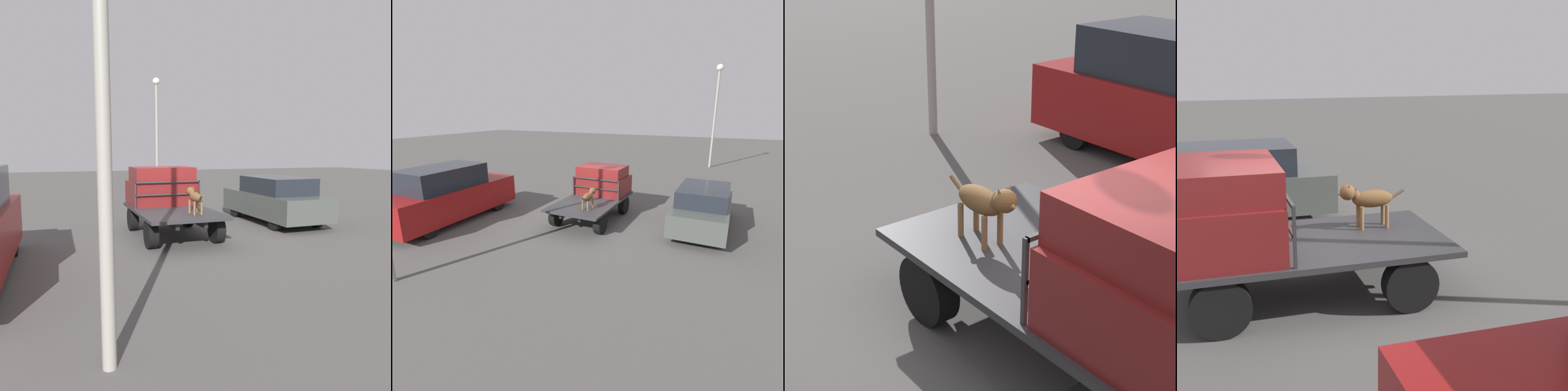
# 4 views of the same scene
# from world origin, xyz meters

# --- Properties ---
(ground_plane) EXTENTS (80.00, 80.00, 0.00)m
(ground_plane) POSITION_xyz_m (0.00, 0.00, 0.00)
(ground_plane) COLOR #514F4C
(flatbed_truck) EXTENTS (3.84, 2.09, 0.78)m
(flatbed_truck) POSITION_xyz_m (0.00, 0.00, 0.58)
(flatbed_truck) COLOR black
(flatbed_truck) RESTS_ON ground
(truck_cab) EXTENTS (1.50, 1.97, 1.15)m
(truck_cab) POSITION_xyz_m (1.09, 0.00, 1.33)
(truck_cab) COLOR maroon
(truck_cab) RESTS_ON flatbed_truck
(truck_headboard) EXTENTS (0.04, 1.97, 0.77)m
(truck_headboard) POSITION_xyz_m (0.30, 0.00, 1.30)
(truck_headboard) COLOR #2D2D30
(truck_headboard) RESTS_ON flatbed_truck
(dog) EXTENTS (1.03, 0.26, 0.70)m
(dog) POSITION_xyz_m (-0.96, -0.34, 1.23)
(dog) COLOR brown
(dog) RESTS_ON flatbed_truck
(parked_sedan) EXTENTS (4.37, 1.79, 1.56)m
(parked_sedan) POSITION_xyz_m (0.94, -3.95, 0.79)
(parked_sedan) COLOR black
(parked_sedan) RESTS_ON ground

